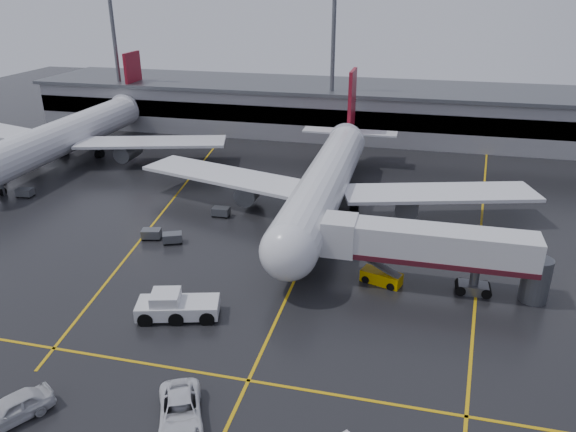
# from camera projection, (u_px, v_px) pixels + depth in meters

# --- Properties ---
(ground) EXTENTS (220.00, 220.00, 0.00)m
(ground) POSITION_uv_depth(u_px,v_px,m) (311.00, 245.00, 57.90)
(ground) COLOR black
(ground) RESTS_ON ground
(apron_line_centre) EXTENTS (0.25, 90.00, 0.02)m
(apron_line_centre) POSITION_uv_depth(u_px,v_px,m) (311.00, 245.00, 57.89)
(apron_line_centre) COLOR gold
(apron_line_centre) RESTS_ON ground
(apron_line_stop) EXTENTS (60.00, 0.25, 0.02)m
(apron_line_stop) POSITION_uv_depth(u_px,v_px,m) (248.00, 380.00, 38.25)
(apron_line_stop) COLOR gold
(apron_line_stop) RESTS_ON ground
(apron_line_left) EXTENTS (9.99, 69.35, 0.02)m
(apron_line_left) POSITION_uv_depth(u_px,v_px,m) (175.00, 196.00, 71.16)
(apron_line_left) COLOR gold
(apron_line_left) RESTS_ON ground
(apron_line_right) EXTENTS (7.57, 69.64, 0.02)m
(apron_line_right) POSITION_uv_depth(u_px,v_px,m) (481.00, 224.00, 62.93)
(apron_line_right) COLOR gold
(apron_line_right) RESTS_ON ground
(terminal) EXTENTS (122.00, 19.00, 8.60)m
(terminal) POSITION_uv_depth(u_px,v_px,m) (364.00, 110.00, 99.00)
(terminal) COLOR gray
(terminal) RESTS_ON ground
(light_mast_left) EXTENTS (3.00, 1.20, 25.45)m
(light_mast_left) POSITION_uv_depth(u_px,v_px,m) (115.00, 49.00, 99.45)
(light_mast_left) COLOR #595B60
(light_mast_left) RESTS_ON ground
(light_mast_mid) EXTENTS (3.00, 1.20, 25.45)m
(light_mast_mid) POSITION_uv_depth(u_px,v_px,m) (333.00, 55.00, 90.78)
(light_mast_mid) COLOR #595B60
(light_mast_mid) RESTS_ON ground
(main_airliner) EXTENTS (48.80, 45.60, 14.10)m
(main_airliner) POSITION_uv_depth(u_px,v_px,m) (328.00, 178.00, 64.90)
(main_airliner) COLOR silver
(main_airliner) RESTS_ON ground
(second_airliner) EXTENTS (48.80, 45.60, 14.10)m
(second_airliner) POSITION_uv_depth(u_px,v_px,m) (73.00, 132.00, 84.71)
(second_airliner) COLOR silver
(second_airliner) RESTS_ON ground
(jet_bridge) EXTENTS (19.90, 3.40, 6.05)m
(jet_bridge) POSITION_uv_depth(u_px,v_px,m) (429.00, 249.00, 48.42)
(jet_bridge) COLOR silver
(jet_bridge) RESTS_ON ground
(pushback_tractor) EXTENTS (7.17, 4.42, 2.39)m
(pushback_tractor) POSITION_uv_depth(u_px,v_px,m) (176.00, 307.00, 45.21)
(pushback_tractor) COLOR silver
(pushback_tractor) RESTS_ON ground
(belt_loader) EXTENTS (4.00, 2.67, 2.34)m
(belt_loader) POSITION_uv_depth(u_px,v_px,m) (381.00, 277.00, 50.47)
(belt_loader) COLOR #C89600
(belt_loader) RESTS_ON ground
(service_van_a) EXTENTS (4.82, 6.34, 1.60)m
(service_van_a) POSITION_uv_depth(u_px,v_px,m) (180.00, 411.00, 34.40)
(service_van_a) COLOR silver
(service_van_a) RESTS_ON ground
(service_van_d) EXTENTS (4.38, 5.38, 1.72)m
(service_van_d) POSITION_uv_depth(u_px,v_px,m) (12.00, 409.00, 34.50)
(service_van_d) COLOR silver
(service_van_d) RESTS_ON ground
(baggage_cart_a) EXTENTS (2.36, 2.00, 1.12)m
(baggage_cart_a) POSITION_uv_depth(u_px,v_px,m) (172.00, 238.00, 58.18)
(baggage_cart_a) COLOR #595B60
(baggage_cart_a) RESTS_ON ground
(baggage_cart_b) EXTENTS (2.25, 1.74, 1.12)m
(baggage_cart_b) POSITION_uv_depth(u_px,v_px,m) (151.00, 234.00, 59.10)
(baggage_cart_b) COLOR #595B60
(baggage_cart_b) RESTS_ON ground
(baggage_cart_c) EXTENTS (2.04, 1.36, 1.12)m
(baggage_cart_c) POSITION_uv_depth(u_px,v_px,m) (221.00, 211.00, 64.82)
(baggage_cart_c) COLOR #595B60
(baggage_cart_c) RESTS_ON ground
(baggage_cart_e) EXTENTS (2.11, 1.48, 1.12)m
(baggage_cart_e) POSITION_uv_depth(u_px,v_px,m) (25.00, 192.00, 70.70)
(baggage_cart_e) COLOR #595B60
(baggage_cart_e) RESTS_ON ground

